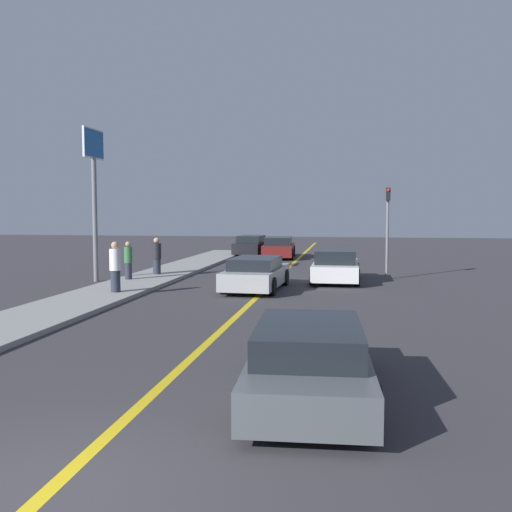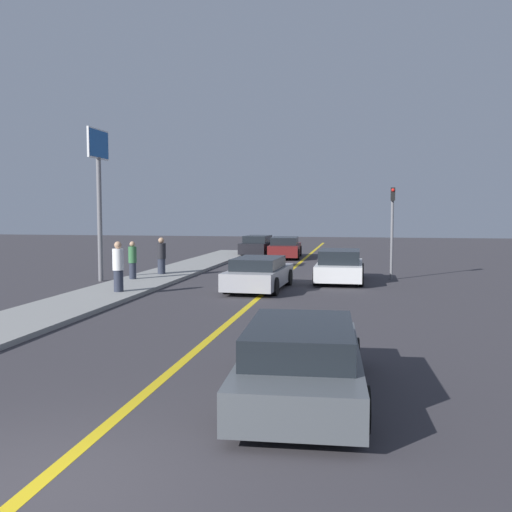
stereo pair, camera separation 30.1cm
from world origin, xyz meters
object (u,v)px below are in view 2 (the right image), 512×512
object	(u,v)px
car_ahead_center	(259,274)
roadside_sign	(99,170)
car_near_right_lane	(301,360)
pedestrian_near_curb	(118,267)
pedestrian_far_standing	(161,256)
car_parked_left_lot	(285,248)
pedestrian_mid_group	(133,260)
car_oncoming_far	(258,246)
car_far_distant	(340,266)
traffic_light	(392,223)

from	to	relation	value
car_ahead_center	roadside_sign	xyz separation A→B (m)	(-7.00, 1.38, 4.04)
car_near_right_lane	pedestrian_near_curb	world-z (taller)	pedestrian_near_curb
car_ahead_center	pedestrian_far_standing	size ratio (longest dim) A/B	2.84
car_parked_left_lot	roadside_sign	size ratio (longest dim) A/B	0.77
pedestrian_mid_group	car_oncoming_far	bearing A→B (deg)	80.55
car_ahead_center	roadside_sign	bearing A→B (deg)	171.64
car_oncoming_far	roadside_sign	world-z (taller)	roadside_sign
car_ahead_center	car_parked_left_lot	distance (m)	14.59
car_parked_left_lot	roadside_sign	distance (m)	15.04
pedestrian_near_curb	pedestrian_mid_group	world-z (taller)	pedestrian_near_curb
pedestrian_near_curb	roadside_sign	world-z (taller)	roadside_sign
car_parked_left_lot	car_near_right_lane	bearing A→B (deg)	-85.33
car_far_distant	car_oncoming_far	size ratio (longest dim) A/B	1.01
car_far_distant	car_near_right_lane	bearing A→B (deg)	-89.94
pedestrian_near_curb	traffic_light	world-z (taller)	traffic_light
pedestrian_mid_group	pedestrian_far_standing	xyz separation A→B (m)	(0.51, 2.03, 0.03)
car_near_right_lane	car_parked_left_lot	bearing A→B (deg)	95.12
roadside_sign	car_near_right_lane	bearing A→B (deg)	-53.75
car_far_distant	pedestrian_mid_group	bearing A→B (deg)	-168.23
car_parked_left_lot	pedestrian_near_curb	distance (m)	17.28
traffic_light	car_oncoming_far	bearing A→B (deg)	122.95
car_near_right_lane	car_far_distant	world-z (taller)	car_far_distant
car_oncoming_far	car_ahead_center	bearing A→B (deg)	-77.23
car_near_right_lane	traffic_light	size ratio (longest dim) A/B	1.21
car_ahead_center	traffic_light	xyz separation A→B (m)	(5.03, 4.06, 1.81)
car_ahead_center	car_oncoming_far	xyz separation A→B (m)	(-3.00, 16.44, 0.04)
car_far_distant	car_parked_left_lot	size ratio (longest dim) A/B	0.92
traffic_light	pedestrian_near_curb	bearing A→B (deg)	-146.24
pedestrian_near_curb	roadside_sign	xyz separation A→B (m)	(-2.45, 3.72, 3.64)
car_near_right_lane	car_ahead_center	size ratio (longest dim) A/B	1.03
pedestrian_near_curb	pedestrian_mid_group	distance (m)	3.73
traffic_light	car_far_distant	bearing A→B (deg)	-152.95
pedestrian_mid_group	roadside_sign	size ratio (longest dim) A/B	0.25
car_parked_left_lot	pedestrian_far_standing	size ratio (longest dim) A/B	2.99
pedestrian_mid_group	pedestrian_far_standing	bearing A→B (deg)	75.78
pedestrian_near_curb	roadside_sign	bearing A→B (deg)	123.34
car_far_distant	car_oncoming_far	xyz separation A→B (m)	(-5.87, 13.48, -0.00)
car_ahead_center	car_far_distant	world-z (taller)	car_far_distant
traffic_light	roadside_sign	distance (m)	12.52
car_ahead_center	car_parked_left_lot	size ratio (longest dim) A/B	0.95
car_near_right_lane	car_far_distant	bearing A→B (deg)	86.86
car_parked_left_lot	pedestrian_mid_group	size ratio (longest dim) A/B	3.12
car_far_distant	pedestrian_mid_group	distance (m)	8.58
pedestrian_mid_group	roadside_sign	distance (m)	4.01
car_far_distant	roadside_sign	xyz separation A→B (m)	(-9.87, -1.58, 4.00)
car_parked_left_lot	pedestrian_near_curb	world-z (taller)	pedestrian_near_curb
car_parked_left_lot	car_oncoming_far	distance (m)	2.79
car_near_right_lane	pedestrian_far_standing	bearing A→B (deg)	114.18
car_oncoming_far	pedestrian_near_curb	xyz separation A→B (m)	(-1.55, -18.78, 0.36)
car_oncoming_far	pedestrian_far_standing	size ratio (longest dim) A/B	2.70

